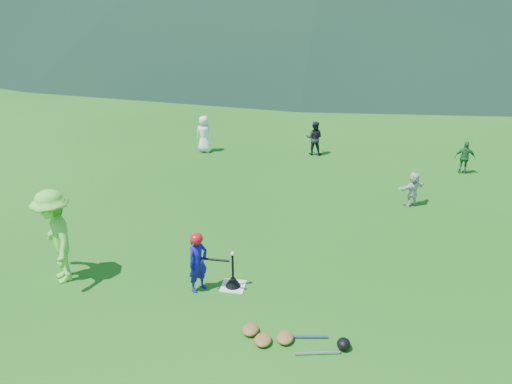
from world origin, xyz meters
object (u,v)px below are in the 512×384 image
Objects in this scene: fielder_a at (204,134)px; fielder_b at (314,138)px; batter_child at (198,263)px; adult_coach at (56,237)px; batting_tee at (233,281)px; fielder_d at (413,189)px; home_plate at (233,286)px; equipment_pile at (285,338)px; fielder_c at (465,158)px.

fielder_a reaches higher than fielder_b.
fielder_a is at bearing 49.36° from batter_child.
adult_coach is 3.48m from batting_tee.
adult_coach is at bearing -1.54° from fielder_d.
home_plate is 0.38× the size of batter_child.
adult_coach is 9.26m from fielder_b.
equipment_pile reaches higher than home_plate.
batting_tee is 1.80m from equipment_pile.
home_plate is 1.80m from equipment_pile.
fielder_c is (8.12, -0.51, -0.12)m from fielder_a.
batting_tee is 0.38× the size of equipment_pile.
home_plate is at bearing 130.90° from equipment_pile.
adult_coach is at bearing 127.63° from batter_child.
batter_child reaches higher than fielder_c.
fielder_d is (7.11, 4.70, -0.49)m from adult_coach.
fielder_c reaches higher than fielder_d.
fielder_b is (1.60, 8.02, -0.03)m from batter_child.
home_plate is 0.66× the size of batting_tee.
fielder_b is (3.61, 0.38, -0.05)m from fielder_a.
batter_child is 0.80m from batting_tee.
fielder_b is 7.90m from batting_tee.
fielder_c is 1.09× the size of fielder_d.
home_plate is 0.87m from batter_child.
batter_child is at bearing 52.52° from fielder_c.
adult_coach reaches higher than fielder_d.
batter_child is 0.97× the size of fielder_a.
fielder_c is at bearing -159.20° from fielder_d.
batting_tee is at bearing 85.31° from fielder_b.
home_plate is 0.40× the size of fielder_b.
fielder_c reaches higher than batting_tee.
batting_tee is (-0.98, -7.82, -0.43)m from fielder_b.
batter_child is 8.18m from fielder_b.
adult_coach is at bearing 167.32° from equipment_pile.
batter_child is 2.77m from adult_coach.
fielder_a is at bearing 109.43° from batting_tee.
batter_child is 1.74× the size of batting_tee.
fielder_b is 1.65× the size of batting_tee.
home_plate is 8.87m from fielder_c.
fielder_c is at bearing 171.36° from fielder_b.
adult_coach reaches higher than home_plate.
batter_child reaches higher than equipment_pile.
equipment_pile is (-4.32, -8.30, -0.43)m from fielder_c.
home_plate is 7.90m from fielder_b.
fielder_b is at bearing -7.97° from fielder_c.
fielder_c is at bearing -5.96° from batter_child.
fielder_a is (-2.01, 7.64, 0.02)m from batter_child.
batting_tee is at bearing 54.74° from fielder_c.
equipment_pile is at bearing 93.70° from fielder_b.
fielder_c is (8.86, 7.28, -0.45)m from adult_coach.
fielder_a is at bearing 113.37° from equipment_pile.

